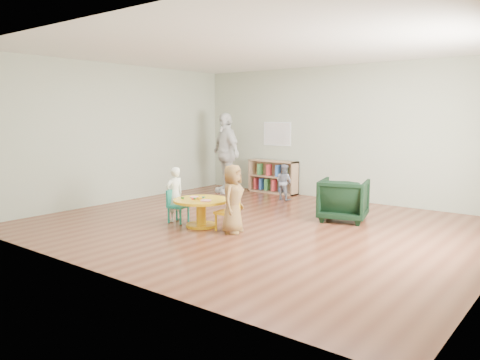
{
  "coord_description": "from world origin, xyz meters",
  "views": [
    {
      "loc": [
        4.35,
        -6.03,
        1.77
      ],
      "look_at": [
        -0.12,
        -0.3,
        0.76
      ],
      "focal_mm": 35.0,
      "sensor_mm": 36.0,
      "label": 1
    }
  ],
  "objects_px": {
    "child_left": "(175,194)",
    "child_right": "(233,199)",
    "armchair": "(344,200)",
    "kid_chair_left": "(176,205)",
    "kid_chair_right": "(229,211)",
    "bookshelf": "(273,177)",
    "toddler": "(284,182)",
    "adult_caretaker": "(226,153)",
    "activity_table": "(201,208)"
  },
  "relations": [
    {
      "from": "kid_chair_right",
      "to": "activity_table",
      "type": "bearing_deg",
      "value": 92.62
    },
    {
      "from": "kid_chair_right",
      "to": "adult_caretaker",
      "type": "xyz_separation_m",
      "value": [
        -2.36,
        2.76,
        0.61
      ]
    },
    {
      "from": "toddler",
      "to": "adult_caretaker",
      "type": "relative_size",
      "value": 0.41
    },
    {
      "from": "armchair",
      "to": "toddler",
      "type": "xyz_separation_m",
      "value": [
        -1.85,
        1.03,
        0.02
      ]
    },
    {
      "from": "kid_chair_right",
      "to": "child_right",
      "type": "relative_size",
      "value": 0.54
    },
    {
      "from": "bookshelf",
      "to": "toddler",
      "type": "xyz_separation_m",
      "value": [
        0.71,
        -0.66,
        0.01
      ]
    },
    {
      "from": "activity_table",
      "to": "bookshelf",
      "type": "height_order",
      "value": "bookshelf"
    },
    {
      "from": "kid_chair_left",
      "to": "child_right",
      "type": "distance_m",
      "value": 1.22
    },
    {
      "from": "kid_chair_left",
      "to": "toddler",
      "type": "height_order",
      "value": "toddler"
    },
    {
      "from": "kid_chair_left",
      "to": "toddler",
      "type": "xyz_separation_m",
      "value": [
        0.29,
        2.85,
        0.09
      ]
    },
    {
      "from": "kid_chair_left",
      "to": "toddler",
      "type": "distance_m",
      "value": 2.87
    },
    {
      "from": "activity_table",
      "to": "armchair",
      "type": "distance_m",
      "value": 2.41
    },
    {
      "from": "child_right",
      "to": "kid_chair_left",
      "type": "bearing_deg",
      "value": 73.85
    },
    {
      "from": "kid_chair_right",
      "to": "armchair",
      "type": "xyz_separation_m",
      "value": [
        1.07,
        1.75,
        0.05
      ]
    },
    {
      "from": "child_left",
      "to": "armchair",
      "type": "bearing_deg",
      "value": 135.47
    },
    {
      "from": "bookshelf",
      "to": "child_left",
      "type": "relative_size",
      "value": 1.31
    },
    {
      "from": "bookshelf",
      "to": "adult_caretaker",
      "type": "bearing_deg",
      "value": -142.36
    },
    {
      "from": "child_left",
      "to": "child_right",
      "type": "height_order",
      "value": "child_right"
    },
    {
      "from": "activity_table",
      "to": "armchair",
      "type": "relative_size",
      "value": 1.13
    },
    {
      "from": "activity_table",
      "to": "toddler",
      "type": "height_order",
      "value": "toddler"
    },
    {
      "from": "child_right",
      "to": "kid_chair_right",
      "type": "bearing_deg",
      "value": 46.2
    },
    {
      "from": "kid_chair_left",
      "to": "adult_caretaker",
      "type": "height_order",
      "value": "adult_caretaker"
    },
    {
      "from": "child_left",
      "to": "child_right",
      "type": "bearing_deg",
      "value": 95.52
    },
    {
      "from": "bookshelf",
      "to": "child_right",
      "type": "xyz_separation_m",
      "value": [
        1.61,
        -3.49,
        0.16
      ]
    },
    {
      "from": "kid_chair_left",
      "to": "kid_chair_right",
      "type": "bearing_deg",
      "value": 82.83
    },
    {
      "from": "kid_chair_left",
      "to": "bookshelf",
      "type": "bearing_deg",
      "value": 175.61
    },
    {
      "from": "kid_chair_left",
      "to": "kid_chair_right",
      "type": "xyz_separation_m",
      "value": [
        1.07,
        0.08,
        0.01
      ]
    },
    {
      "from": "child_left",
      "to": "bookshelf",
      "type": "bearing_deg",
      "value": -167.64
    },
    {
      "from": "kid_chair_right",
      "to": "child_right",
      "type": "xyz_separation_m",
      "value": [
        0.12,
        -0.06,
        0.22
      ]
    },
    {
      "from": "armchair",
      "to": "child_right",
      "type": "relative_size",
      "value": 0.75
    },
    {
      "from": "armchair",
      "to": "child_right",
      "type": "xyz_separation_m",
      "value": [
        -0.95,
        -1.81,
        0.16
      ]
    },
    {
      "from": "activity_table",
      "to": "toddler",
      "type": "relative_size",
      "value": 1.17
    },
    {
      "from": "bookshelf",
      "to": "child_left",
      "type": "distance_m",
      "value": 3.49
    },
    {
      "from": "kid_chair_right",
      "to": "bookshelf",
      "type": "relative_size",
      "value": 0.47
    },
    {
      "from": "kid_chair_left",
      "to": "kid_chair_right",
      "type": "relative_size",
      "value": 0.97
    },
    {
      "from": "kid_chair_left",
      "to": "armchair",
      "type": "relative_size",
      "value": 0.7
    },
    {
      "from": "activity_table",
      "to": "kid_chair_left",
      "type": "relative_size",
      "value": 1.62
    },
    {
      "from": "bookshelf",
      "to": "kid_chair_right",
      "type": "bearing_deg",
      "value": -66.5
    },
    {
      "from": "kid_chair_right",
      "to": "bookshelf",
      "type": "height_order",
      "value": "bookshelf"
    },
    {
      "from": "kid_chair_right",
      "to": "child_left",
      "type": "relative_size",
      "value": 0.62
    },
    {
      "from": "kid_chair_left",
      "to": "toddler",
      "type": "bearing_deg",
      "value": 162.96
    },
    {
      "from": "kid_chair_left",
      "to": "adult_caretaker",
      "type": "xyz_separation_m",
      "value": [
        -1.29,
        2.84,
        0.62
      ]
    },
    {
      "from": "activity_table",
      "to": "armchair",
      "type": "xyz_separation_m",
      "value": [
        1.61,
        1.8,
        0.05
      ]
    },
    {
      "from": "child_left",
      "to": "adult_caretaker",
      "type": "distance_m",
      "value": 3.08
    },
    {
      "from": "child_left",
      "to": "child_right",
      "type": "relative_size",
      "value": 0.88
    },
    {
      "from": "activity_table",
      "to": "adult_caretaker",
      "type": "relative_size",
      "value": 0.48
    },
    {
      "from": "child_right",
      "to": "toddler",
      "type": "distance_m",
      "value": 2.98
    },
    {
      "from": "child_left",
      "to": "child_right",
      "type": "xyz_separation_m",
      "value": [
        1.27,
        -0.03,
        0.06
      ]
    },
    {
      "from": "kid_chair_right",
      "to": "child_left",
      "type": "bearing_deg",
      "value": 89.34
    },
    {
      "from": "adult_caretaker",
      "to": "toddler",
      "type": "bearing_deg",
      "value": 23.2
    }
  ]
}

